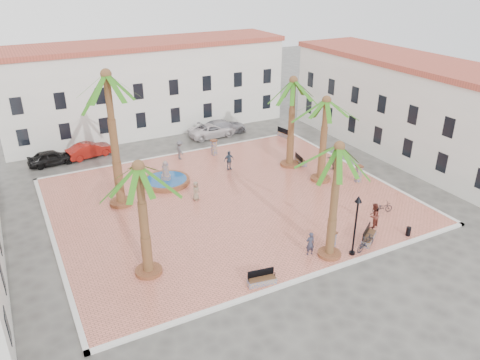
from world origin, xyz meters
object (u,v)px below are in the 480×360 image
at_px(bench_ne, 285,134).
at_px(palm_sw, 140,181).
at_px(pedestrian_fountain_b, 229,160).
at_px(bicycle_a, 382,207).
at_px(bench_e, 301,161).
at_px(pedestrian_fountain_a, 196,191).
at_px(cyclist_a, 310,244).
at_px(car_silver, 223,127).
at_px(palm_ne, 293,91).
at_px(bollard_e, 359,174).
at_px(bench_s, 262,280).
at_px(bollard_n, 214,147).
at_px(fountain, 166,180).
at_px(bench_se, 369,238).
at_px(palm_nw, 108,89).
at_px(bollard_se, 332,240).
at_px(cyclist_b, 374,215).
at_px(car_red, 90,150).
at_px(bicycle_b, 366,243).
at_px(palm_s, 338,160).
at_px(lamppost_s, 357,215).
at_px(pedestrian_east, 335,161).
at_px(lamppost_e, 292,123).
at_px(pedestrian_north, 180,150).
at_px(palm_e, 326,111).

bearing_deg(bench_ne, palm_sw, 118.99).
bearing_deg(pedestrian_fountain_b, bicycle_a, -67.01).
height_order(bench_e, pedestrian_fountain_a, pedestrian_fountain_a).
height_order(bicycle_a, pedestrian_fountain_b, pedestrian_fountain_b).
height_order(cyclist_a, car_silver, cyclist_a).
xyz_separation_m(palm_ne, cyclist_a, (-6.76, -12.67, -6.10)).
relative_size(cyclist_a, bicycle_a, 1.02).
relative_size(palm_sw, bollard_e, 4.88).
xyz_separation_m(bench_s, bollard_n, (5.94, 19.41, 0.53)).
xyz_separation_m(fountain, bicycle_a, (12.45, -12.20, 0.14)).
bearing_deg(bench_se, fountain, 86.63).
relative_size(palm_nw, car_silver, 1.95).
distance_m(bollard_se, cyclist_b, 4.40).
distance_m(palm_sw, bench_ne, 26.59).
bearing_deg(bollard_se, bollard_n, 89.51).
relative_size(bench_s, car_red, 0.40).
bearing_deg(palm_sw, bicycle_b, -17.36).
height_order(fountain, palm_s, palm_s).
bearing_deg(lamppost_s, pedestrian_east, 56.98).
relative_size(palm_nw, bollard_se, 7.96).
xyz_separation_m(palm_sw, bollard_se, (11.21, -3.05, -5.40)).
xyz_separation_m(lamppost_e, cyclist_a, (-8.44, -15.05, -2.23)).
distance_m(lamppost_s, lamppost_e, 17.36).
height_order(palm_s, bench_se, palm_s).
relative_size(bench_s, pedestrian_north, 0.96).
height_order(palm_nw, palm_sw, palm_nw).
bearing_deg(palm_nw, bench_e, 0.77).
bearing_deg(bicycle_b, bench_e, -32.19).
xyz_separation_m(bollard_e, bicycle_b, (-6.42, -8.22, -0.23)).
xyz_separation_m(palm_nw, pedestrian_east, (18.44, -2.39, -8.02)).
bearing_deg(cyclist_a, bollard_e, -135.89).
bearing_deg(pedestrian_fountain_a, lamppost_s, -100.13).
height_order(cyclist_b, car_red, cyclist_b).
height_order(bollard_n, bicycle_a, bollard_n).
bearing_deg(bollard_e, palm_ne, 118.89).
relative_size(fountain, bench_s, 2.22).
xyz_separation_m(bollard_se, pedestrian_east, (8.06, 10.08, 0.22)).
height_order(bench_e, pedestrian_fountain_b, pedestrian_fountain_b).
xyz_separation_m(palm_e, palm_ne, (-0.60, 3.89, 0.84)).
relative_size(fountain, pedestrian_east, 2.19).
xyz_separation_m(bench_s, cyclist_b, (10.08, 1.96, 0.66)).
distance_m(palm_nw, palm_ne, 15.68).
height_order(bollard_n, pedestrian_fountain_b, pedestrian_fountain_b).
bearing_deg(lamppost_s, bench_s, 179.85).
distance_m(pedestrian_fountain_b, car_silver, 10.04).
height_order(bench_se, bench_ne, bench_ne).
bearing_deg(bicycle_b, bench_s, 75.35).
bearing_deg(bollard_e, pedestrian_north, 134.27).
bearing_deg(bench_e, cyclist_a, 158.05).
bearing_deg(lamppost_e, bicycle_b, -106.93).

